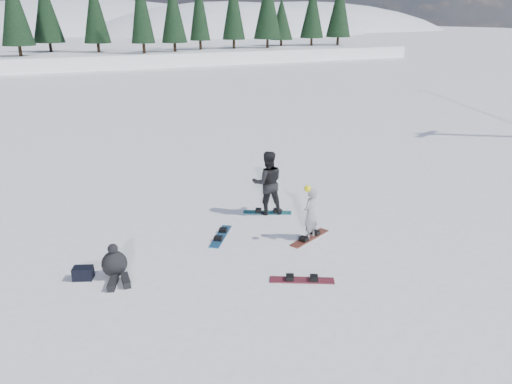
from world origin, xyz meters
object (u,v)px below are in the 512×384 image
(snowboarder_woman, at_px, (310,213))
(gear_bag, at_px, (83,273))
(snowboarder_man, at_px, (268,183))
(snowboard_loose_a, at_px, (221,236))
(seated_rider, at_px, (115,265))
(snowboard_loose_b, at_px, (302,280))

(snowboarder_woman, distance_m, gear_bag, 6.01)
(snowboarder_woman, bearing_deg, snowboarder_man, -115.17)
(snowboarder_woman, height_order, gear_bag, snowboarder_woman)
(snowboard_loose_a, bearing_deg, seated_rider, 145.14)
(snowboarder_man, height_order, snowboard_loose_a, snowboarder_man)
(seated_rider, bearing_deg, snowboarder_woman, 10.92)
(seated_rider, height_order, snowboard_loose_b, seated_rider)
(seated_rider, height_order, snowboard_loose_a, seated_rider)
(snowboard_loose_b, distance_m, snowboard_loose_a, 3.20)
(snowboarder_man, bearing_deg, seated_rider, 38.94)
(gear_bag, bearing_deg, seated_rider, -19.95)
(snowboarder_man, relative_size, snowboard_loose_a, 1.33)
(gear_bag, bearing_deg, snowboarder_woman, -3.73)
(snowboarder_woman, height_order, snowboarder_man, snowboarder_man)
(snowboarder_woman, distance_m, snowboard_loose_b, 2.49)
(snowboard_loose_b, height_order, snowboard_loose_a, same)
(snowboarder_woman, height_order, snowboard_loose_a, snowboarder_woman)
(snowboard_loose_b, xyz_separation_m, snowboard_loose_a, (-0.79, 3.10, 0.00))
(gear_bag, height_order, snowboard_loose_b, gear_bag)
(snowboard_loose_a, bearing_deg, snowboarder_woman, -81.86)
(snowboarder_man, bearing_deg, snowboard_loose_a, 44.03)
(gear_bag, xyz_separation_m, snowboard_loose_b, (4.57, -2.31, -0.14))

